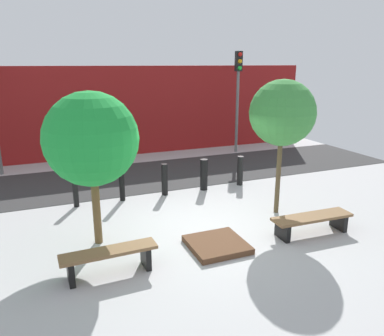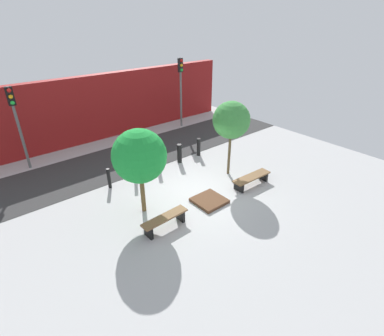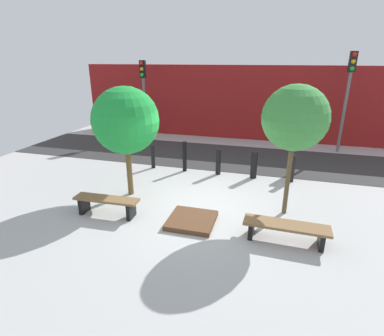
{
  "view_description": "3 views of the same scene",
  "coord_description": "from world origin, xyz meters",
  "px_view_note": "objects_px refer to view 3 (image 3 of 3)",
  "views": [
    {
      "loc": [
        -3.06,
        -6.97,
        3.62
      ],
      "look_at": [
        -0.31,
        -0.2,
        1.56
      ],
      "focal_mm": 35.0,
      "sensor_mm": 36.0,
      "label": 1
    },
    {
      "loc": [
        -6.6,
        -7.64,
        6.47
      ],
      "look_at": [
        -0.25,
        -0.05,
        1.26
      ],
      "focal_mm": 28.0,
      "sensor_mm": 36.0,
      "label": 2
    },
    {
      "loc": [
        1.74,
        -6.99,
        3.8
      ],
      "look_at": [
        -0.11,
        -0.34,
        1.27
      ],
      "focal_mm": 28.0,
      "sensor_mm": 36.0,
      "label": 3
    }
  ],
  "objects_px": {
    "planter_bed": "(192,220)",
    "tree_behind_right_bench": "(295,118)",
    "bench_left": "(107,203)",
    "bollard_left": "(185,157)",
    "bollard_center": "(218,162)",
    "tree_behind_left_bench": "(126,121)",
    "bollard_far_left": "(153,157)",
    "bollard_right": "(254,165)",
    "traffic_light_west": "(143,86)",
    "bench_right": "(286,229)",
    "bollard_far_right": "(292,168)",
    "traffic_light_mid_west": "(349,85)"
  },
  "relations": [
    {
      "from": "bollard_left",
      "to": "bollard_center",
      "type": "relative_size",
      "value": 1.19
    },
    {
      "from": "bollard_far_left",
      "to": "bollard_left",
      "type": "distance_m",
      "value": 1.22
    },
    {
      "from": "planter_bed",
      "to": "traffic_light_west",
      "type": "relative_size",
      "value": 0.3
    },
    {
      "from": "bench_left",
      "to": "bollard_left",
      "type": "relative_size",
      "value": 1.57
    },
    {
      "from": "bench_left",
      "to": "traffic_light_mid_west",
      "type": "bearing_deg",
      "value": 46.84
    },
    {
      "from": "tree_behind_left_bench",
      "to": "tree_behind_right_bench",
      "type": "xyz_separation_m",
      "value": [
        4.39,
        0.0,
        0.29
      ]
    },
    {
      "from": "bench_left",
      "to": "bollard_left",
      "type": "distance_m",
      "value": 3.74
    },
    {
      "from": "bollard_left",
      "to": "planter_bed",
      "type": "bearing_deg",
      "value": -70.44
    },
    {
      "from": "bollard_right",
      "to": "bollard_far_right",
      "type": "relative_size",
      "value": 1.03
    },
    {
      "from": "tree_behind_left_bench",
      "to": "bollard_left",
      "type": "xyz_separation_m",
      "value": [
        0.98,
        2.28,
        -1.65
      ]
    },
    {
      "from": "bench_right",
      "to": "traffic_light_west",
      "type": "relative_size",
      "value": 0.5
    },
    {
      "from": "bench_left",
      "to": "traffic_light_west",
      "type": "bearing_deg",
      "value": 104.67
    },
    {
      "from": "bollard_right",
      "to": "traffic_light_west",
      "type": "distance_m",
      "value": 7.27
    },
    {
      "from": "bench_left",
      "to": "tree_behind_right_bench",
      "type": "relative_size",
      "value": 0.52
    },
    {
      "from": "tree_behind_right_bench",
      "to": "bollard_right",
      "type": "xyz_separation_m",
      "value": [
        -0.98,
        2.28,
        -2.02
      ]
    },
    {
      "from": "bench_right",
      "to": "bollard_right",
      "type": "bearing_deg",
      "value": 107.23
    },
    {
      "from": "traffic_light_west",
      "to": "bollard_far_right",
      "type": "bearing_deg",
      "value": -30.19
    },
    {
      "from": "tree_behind_right_bench",
      "to": "bollard_far_left",
      "type": "height_order",
      "value": "tree_behind_right_bench"
    },
    {
      "from": "tree_behind_right_bench",
      "to": "bollard_left",
      "type": "distance_m",
      "value": 4.53
    },
    {
      "from": "planter_bed",
      "to": "tree_behind_left_bench",
      "type": "distance_m",
      "value": 3.26
    },
    {
      "from": "bench_left",
      "to": "bollard_right",
      "type": "distance_m",
      "value": 4.96
    },
    {
      "from": "tree_behind_right_bench",
      "to": "bench_right",
      "type": "bearing_deg",
      "value": -90.0
    },
    {
      "from": "bench_right",
      "to": "bollard_left",
      "type": "height_order",
      "value": "bollard_left"
    },
    {
      "from": "bollard_left",
      "to": "traffic_light_mid_west",
      "type": "xyz_separation_m",
      "value": [
        5.68,
        4.01,
        2.25
      ]
    },
    {
      "from": "tree_behind_left_bench",
      "to": "bollard_far_left",
      "type": "bearing_deg",
      "value": 95.68
    },
    {
      "from": "bench_right",
      "to": "planter_bed",
      "type": "xyz_separation_m",
      "value": [
        -2.19,
        0.2,
        -0.25
      ]
    },
    {
      "from": "bollard_center",
      "to": "planter_bed",
      "type": "bearing_deg",
      "value": -90.0
    },
    {
      "from": "bench_right",
      "to": "bench_left",
      "type": "bearing_deg",
      "value": -178.03
    },
    {
      "from": "tree_behind_left_bench",
      "to": "bollard_left",
      "type": "distance_m",
      "value": 2.98
    },
    {
      "from": "bench_right",
      "to": "bollard_right",
      "type": "height_order",
      "value": "bollard_right"
    },
    {
      "from": "planter_bed",
      "to": "tree_behind_right_bench",
      "type": "distance_m",
      "value": 3.46
    },
    {
      "from": "tree_behind_left_bench",
      "to": "bollard_left",
      "type": "relative_size",
      "value": 2.9
    },
    {
      "from": "traffic_light_west",
      "to": "bollard_center",
      "type": "bearing_deg",
      "value": -41.88
    },
    {
      "from": "bench_right",
      "to": "bollard_far_right",
      "type": "relative_size",
      "value": 2.05
    },
    {
      "from": "bollard_right",
      "to": "bollard_far_right",
      "type": "bearing_deg",
      "value": 0.0
    },
    {
      "from": "traffic_light_mid_west",
      "to": "planter_bed",
      "type": "bearing_deg",
      "value": -121.08
    },
    {
      "from": "planter_bed",
      "to": "traffic_light_west",
      "type": "height_order",
      "value": "traffic_light_west"
    },
    {
      "from": "bollard_far_left",
      "to": "bollard_far_right",
      "type": "xyz_separation_m",
      "value": [
        4.84,
        0.0,
        0.02
      ]
    },
    {
      "from": "bench_left",
      "to": "bollard_center",
      "type": "relative_size",
      "value": 1.87
    },
    {
      "from": "bollard_far_right",
      "to": "traffic_light_west",
      "type": "xyz_separation_m",
      "value": [
        -6.89,
        4.01,
        2.12
      ]
    },
    {
      "from": "bench_right",
      "to": "bollard_center",
      "type": "distance_m",
      "value": 4.22
    },
    {
      "from": "bollard_right",
      "to": "bench_right",
      "type": "bearing_deg",
      "value": -74.74
    },
    {
      "from": "bench_right",
      "to": "bollard_left",
      "type": "distance_m",
      "value": 4.97
    },
    {
      "from": "bollard_far_left",
      "to": "bollard_right",
      "type": "relative_size",
      "value": 0.93
    },
    {
      "from": "bollard_far_left",
      "to": "bollard_center",
      "type": "relative_size",
      "value": 0.95
    },
    {
      "from": "bench_left",
      "to": "tree_behind_left_bench",
      "type": "height_order",
      "value": "tree_behind_left_bench"
    },
    {
      "from": "bollard_center",
      "to": "tree_behind_left_bench",
      "type": "bearing_deg",
      "value": -133.95
    },
    {
      "from": "bench_left",
      "to": "bollard_left",
      "type": "height_order",
      "value": "bollard_left"
    },
    {
      "from": "tree_behind_left_bench",
      "to": "traffic_light_west",
      "type": "height_order",
      "value": "traffic_light_west"
    },
    {
      "from": "traffic_light_west",
      "to": "bollard_left",
      "type": "bearing_deg",
      "value": -50.88
    }
  ]
}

